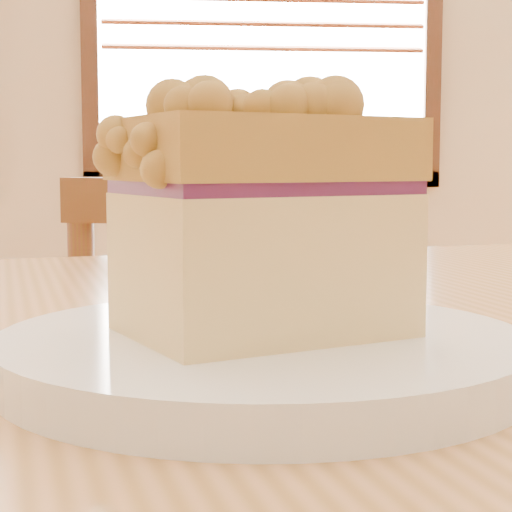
{
  "coord_description": "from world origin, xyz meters",
  "views": [
    {
      "loc": [
        -0.16,
        -0.39,
        0.84
      ],
      "look_at": [
        -0.12,
        0.01,
        0.8
      ],
      "focal_mm": 62.0,
      "sensor_mm": 36.0,
      "label": 1
    }
  ],
  "objects_px": {
    "plate": "(263,356)",
    "cake_slice": "(256,210)",
    "cafe_chair_main": "(227,472)",
    "cafe_table_main": "(360,487)"
  },
  "relations": [
    {
      "from": "plate",
      "to": "cake_slice",
      "type": "bearing_deg",
      "value": -179.04
    },
    {
      "from": "cafe_chair_main",
      "to": "plate",
      "type": "xyz_separation_m",
      "value": [
        -0.03,
        -0.8,
        0.34
      ]
    },
    {
      "from": "cafe_table_main",
      "to": "cafe_chair_main",
      "type": "bearing_deg",
      "value": 83.18
    },
    {
      "from": "cafe_chair_main",
      "to": "plate",
      "type": "bearing_deg",
      "value": 102.42
    },
    {
      "from": "cafe_chair_main",
      "to": "plate",
      "type": "relative_size",
      "value": 3.73
    },
    {
      "from": "cafe_table_main",
      "to": "cafe_chair_main",
      "type": "distance_m",
      "value": 0.68
    },
    {
      "from": "cake_slice",
      "to": "plate",
      "type": "bearing_deg",
      "value": -21.86
    },
    {
      "from": "cafe_table_main",
      "to": "cake_slice",
      "type": "relative_size",
      "value": 9.07
    },
    {
      "from": "cafe_chair_main",
      "to": "plate",
      "type": "height_order",
      "value": "cafe_chair_main"
    },
    {
      "from": "cafe_table_main",
      "to": "plate",
      "type": "relative_size",
      "value": 5.42
    }
  ]
}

